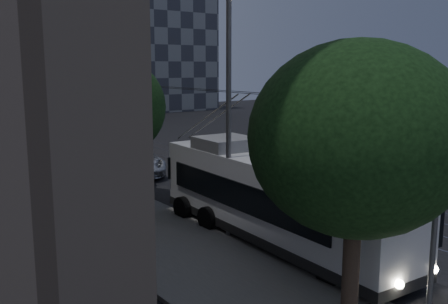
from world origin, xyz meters
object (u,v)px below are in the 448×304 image
car_white_d (25,129)px  car_white_b (79,147)px  trolleybus (271,198)px  streetlamp_far (54,64)px  streetlamp_near (238,78)px  pickup_silver (134,160)px  car_white_a (114,155)px  car_white_c (34,137)px

car_white_d → car_white_b: bearing=-89.7°
trolleybus → streetlamp_far: 22.83m
car_white_d → streetlamp_near: size_ratio=0.42×
pickup_silver → car_white_b: pickup_silver is taller
pickup_silver → car_white_b: (-0.59, 7.88, -0.15)m
pickup_silver → car_white_b: 7.91m
trolleybus → car_white_a: 17.37m
pickup_silver → streetlamp_far: size_ratio=0.56×
streetlamp_near → car_white_a: bearing=82.6°
streetlamp_far → trolleybus: bearing=-88.3°
car_white_c → streetlamp_far: streetlamp_far is taller
car_white_b → streetlamp_near: size_ratio=0.49×
car_white_a → trolleybus: bearing=-97.1°
car_white_a → car_white_c: size_ratio=1.09×
streetlamp_near → car_white_b: bearing=85.9°
car_white_a → streetlamp_far: 8.09m
car_white_c → car_white_d: (0.68, 5.22, 0.06)m
car_white_b → streetlamp_far: 6.27m
car_white_a → car_white_c: bearing=94.5°
car_white_c → streetlamp_near: bearing=-113.5°
car_white_a → car_white_d: bearing=90.4°
car_white_b → car_white_c: bearing=77.3°
car_white_a → car_white_b: car_white_a is taller
streetlamp_near → streetlamp_far: (0.01, 21.02, 0.59)m
streetlamp_near → streetlamp_far: 21.02m
pickup_silver → car_white_d: bearing=108.2°
car_white_b → streetlamp_near: bearing=-113.8°
car_white_b → car_white_d: car_white_d is taller
car_white_c → car_white_a: bearing=-105.5°
trolleybus → pickup_silver: 14.38m
streetlamp_near → car_white_d: bearing=88.0°
trolleybus → car_white_b: (0.81, 22.17, -0.98)m
trolleybus → car_white_b: size_ratio=2.47×
car_white_c → streetlamp_far: size_ratio=0.36×
car_white_c → streetlamp_near: 29.35m
car_white_b → streetlamp_near: streetlamp_near is taller
pickup_silver → streetlamp_near: streetlamp_near is taller
car_white_b → streetlamp_near: (-1.50, -20.95, 5.50)m
trolleybus → streetlamp_near: size_ratio=1.21×
pickup_silver → car_white_c: size_ratio=1.53×
car_white_c → streetlamp_near: size_ratio=0.40×
pickup_silver → trolleybus: bearing=-79.8°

